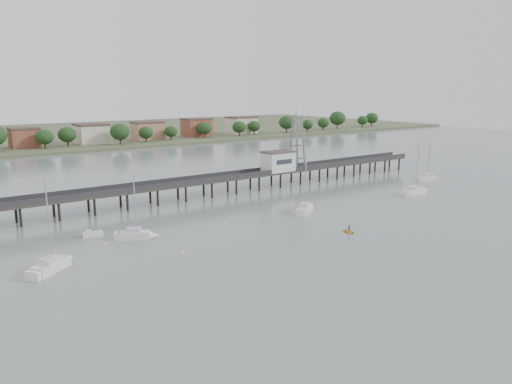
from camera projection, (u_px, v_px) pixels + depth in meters
ground_plane at (411, 273)px, 69.71m from camera, size 500.00×500.00×0.00m
pier at (195, 183)px, 115.96m from camera, size 150.00×5.00×5.50m
pier_building at (278, 161)px, 130.04m from camera, size 8.40×5.40×5.30m
lattice_tower at (297, 143)px, 132.95m from camera, size 3.20×3.20×15.50m
sailboat_e at (429, 178)px, 139.73m from camera, size 7.01×3.68×11.27m
sailboat_c at (306, 208)px, 104.49m from camera, size 7.82×6.24×13.02m
sailboat_d at (418, 191)px, 121.70m from camera, size 8.39×2.78×13.70m
sailboat_b at (140, 235)px, 85.33m from camera, size 7.00×5.17×11.54m
sailboat_a at (57, 264)px, 71.42m from camera, size 8.11×7.15×13.87m
white_tender at (92, 234)px, 86.65m from camera, size 3.58×2.13×1.30m
yellow_dinghy at (349, 232)px, 89.15m from camera, size 1.77×0.53×2.47m
dinghy_occupant at (349, 232)px, 89.15m from camera, size 0.58×1.31×0.30m
mooring_buoys at (291, 218)px, 98.47m from camera, size 74.39×16.30×0.39m
far_shore at (21, 136)px, 257.50m from camera, size 500.00×170.00×10.40m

